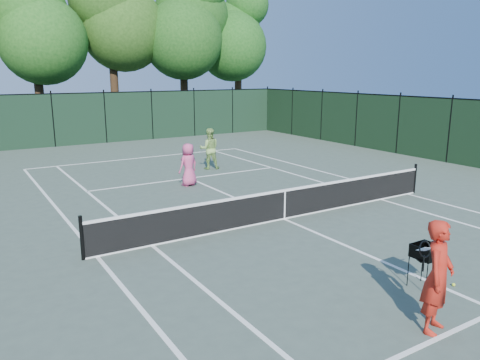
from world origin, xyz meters
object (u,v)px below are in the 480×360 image
player_green (209,149)px  ball_hopper (426,252)px  player_pink (188,165)px  loose_ball_midcourt (454,285)px  coach (438,277)px

player_green → ball_hopper: player_green is taller
player_pink → ball_hopper: 10.34m
player_green → loose_ball_midcourt: 13.11m
ball_hopper → loose_ball_midcourt: size_ratio=13.35×
coach → player_pink: coach is taller
coach → loose_ball_midcourt: coach is taller
ball_hopper → loose_ball_midcourt: ball_hopper is taller
coach → loose_ball_midcourt: (1.78, 0.82, -0.93)m
coach → ball_hopper: 1.66m
coach → player_pink: size_ratio=1.19×
coach → loose_ball_midcourt: size_ratio=28.32×
ball_hopper → loose_ball_midcourt: (0.57, -0.30, -0.73)m
player_green → player_pink: bearing=70.0°
loose_ball_midcourt → player_pink: bearing=94.3°
player_green → ball_hopper: size_ratio=2.00×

